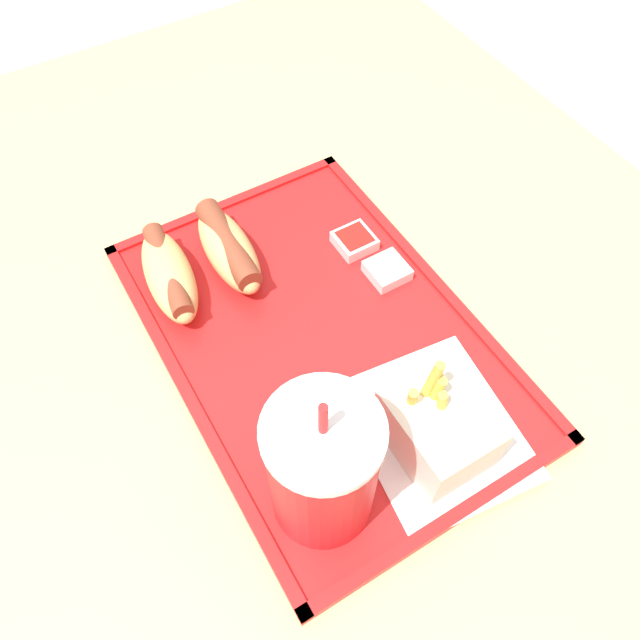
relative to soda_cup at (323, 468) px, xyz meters
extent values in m
plane|color=#ADA393|center=(0.19, -0.09, -0.85)|extent=(8.00, 8.00, 0.00)
cube|color=tan|center=(0.19, -0.09, -0.47)|extent=(1.22, 0.98, 0.77)
cube|color=red|center=(0.15, -0.09, -0.08)|extent=(0.46, 0.31, 0.01)
cube|color=red|center=(0.15, -0.24, -0.07)|extent=(0.46, 0.01, 0.00)
cube|color=red|center=(0.15, 0.06, -0.07)|extent=(0.46, 0.01, 0.00)
cube|color=red|center=(-0.07, -0.09, -0.07)|extent=(0.01, 0.31, 0.00)
cube|color=red|center=(0.37, -0.09, -0.07)|extent=(0.01, 0.31, 0.00)
cube|color=white|center=(0.00, -0.13, -0.07)|extent=(0.19, 0.16, 0.00)
cylinder|color=red|center=(0.00, 0.00, 0.00)|extent=(0.09, 0.09, 0.14)
cylinder|color=silver|center=(0.00, 0.00, 0.07)|extent=(0.09, 0.09, 0.01)
cylinder|color=red|center=(0.00, 0.00, 0.09)|extent=(0.01, 0.01, 0.03)
ellipsoid|color=tan|center=(0.29, 0.02, -0.05)|extent=(0.14, 0.07, 0.05)
cylinder|color=brown|center=(0.29, 0.02, -0.04)|extent=(0.13, 0.04, 0.02)
ellipsoid|color=tan|center=(0.29, -0.05, -0.05)|extent=(0.14, 0.06, 0.05)
cylinder|color=brown|center=(0.29, -0.05, -0.04)|extent=(0.12, 0.03, 0.03)
cube|color=silver|center=(-0.01, -0.12, -0.04)|extent=(0.10, 0.08, 0.07)
cylinder|color=gold|center=(0.02, -0.12, -0.01)|extent=(0.01, 0.02, 0.06)
cylinder|color=gold|center=(0.02, -0.10, -0.01)|extent=(0.02, 0.02, 0.06)
cylinder|color=gold|center=(0.00, -0.12, -0.02)|extent=(0.02, 0.02, 0.06)
cylinder|color=gold|center=(0.02, -0.12, 0.00)|extent=(0.01, 0.02, 0.08)
cylinder|color=gold|center=(0.01, -0.12, -0.01)|extent=(0.02, 0.02, 0.07)
cube|color=silver|center=(0.18, -0.19, -0.07)|extent=(0.04, 0.04, 0.01)
cube|color=white|center=(0.18, -0.19, -0.06)|extent=(0.03, 0.03, 0.00)
cube|color=silver|center=(0.24, -0.19, -0.07)|extent=(0.04, 0.04, 0.01)
cube|color=#B21914|center=(0.24, -0.19, -0.06)|extent=(0.03, 0.03, 0.00)
camera|label=1|loc=(-0.16, 0.10, 0.48)|focal=35.00mm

